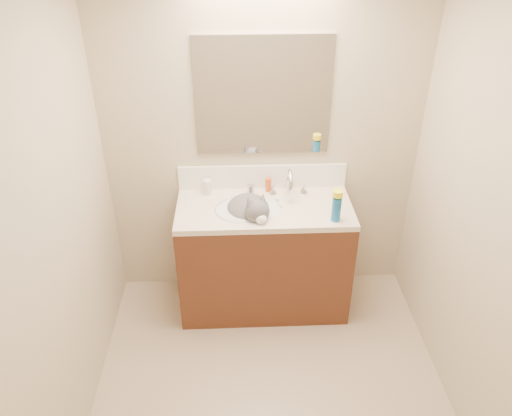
{
  "coord_description": "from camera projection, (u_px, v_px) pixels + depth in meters",
  "views": [
    {
      "loc": [
        -0.19,
        -1.91,
        2.64
      ],
      "look_at": [
        -0.06,
        0.92,
        0.88
      ],
      "focal_mm": 35.0,
      "sensor_mm": 36.0,
      "label": 1
    }
  ],
  "objects": [
    {
      "name": "silver_jar",
      "position": [
        251.0,
        189.0,
        3.54
      ],
      "size": [
        0.07,
        0.07,
        0.06
      ],
      "primitive_type": "cylinder",
      "rotation": [
        0.0,
        0.0,
        -0.34
      ],
      "color": "#B7B7BC",
      "rests_on": "counter_slab"
    },
    {
      "name": "mirror",
      "position": [
        263.0,
        97.0,
        3.26
      ],
      "size": [
        0.9,
        0.02,
        0.8
      ],
      "primitive_type": "cube",
      "color": "white",
      "rests_on": "room_shell"
    },
    {
      "name": "spray_cap",
      "position": [
        338.0,
        194.0,
        3.15
      ],
      "size": [
        0.09,
        0.09,
        0.04
      ],
      "primitive_type": "cylinder",
      "rotation": [
        0.0,
        0.0,
        0.43
      ],
      "color": "yellow",
      "rests_on": "spray_can"
    },
    {
      "name": "basin",
      "position": [
        247.0,
        218.0,
        3.4
      ],
      "size": [
        0.45,
        0.36,
        0.14
      ],
      "primitive_type": "ellipsoid",
      "color": "silver",
      "rests_on": "vanity_cabinet"
    },
    {
      "name": "amber_bottle",
      "position": [
        268.0,
        185.0,
        3.55
      ],
      "size": [
        0.05,
        0.05,
        0.1
      ],
      "primitive_type": "cylinder",
      "rotation": [
        0.0,
        0.0,
        0.3
      ],
      "color": "#D05018",
      "rests_on": "counter_slab"
    },
    {
      "name": "counter_slab",
      "position": [
        264.0,
        209.0,
        3.41
      ],
      "size": [
        1.2,
        0.55,
        0.04
      ],
      "primitive_type": "cube",
      "color": "beige",
      "rests_on": "vanity_cabinet"
    },
    {
      "name": "room_shell",
      "position": [
        278.0,
        201.0,
        2.24
      ],
      "size": [
        2.24,
        2.54,
        2.52
      ],
      "color": "tan",
      "rests_on": "ground"
    },
    {
      "name": "backsplash",
      "position": [
        262.0,
        177.0,
        3.57
      ],
      "size": [
        1.2,
        0.02,
        0.18
      ],
      "primitive_type": "cube",
      "color": "white",
      "rests_on": "counter_slab"
    },
    {
      "name": "pill_bottle",
      "position": [
        208.0,
        187.0,
        3.52
      ],
      "size": [
        0.07,
        0.07,
        0.11
      ],
      "primitive_type": "cylinder",
      "rotation": [
        0.0,
        0.0,
        0.12
      ],
      "color": "silver",
      "rests_on": "counter_slab"
    },
    {
      "name": "vanity_cabinet",
      "position": [
        264.0,
        259.0,
        3.63
      ],
      "size": [
        1.2,
        0.55,
        0.82
      ],
      "primitive_type": "cube",
      "color": "#4B2414",
      "rests_on": "ground"
    },
    {
      "name": "pill_label",
      "position": [
        208.0,
        188.0,
        3.52
      ],
      "size": [
        0.06,
        0.06,
        0.04
      ],
      "primitive_type": "cylinder",
      "rotation": [
        0.0,
        0.0,
        0.12
      ],
      "color": "#CF4A22",
      "rests_on": "pill_bottle"
    },
    {
      "name": "faucet",
      "position": [
        289.0,
        185.0,
        3.48
      ],
      "size": [
        0.28,
        0.2,
        0.21
      ],
      "color": "silver",
      "rests_on": "counter_slab"
    },
    {
      "name": "toothbrush_head",
      "position": [
        278.0,
        201.0,
        3.45
      ],
      "size": [
        0.02,
        0.03,
        0.01
      ],
      "primitive_type": "cube",
      "rotation": [
        0.0,
        0.0,
        0.23
      ],
      "color": "#5D9AC6",
      "rests_on": "counter_slab"
    },
    {
      "name": "spray_can",
      "position": [
        336.0,
        209.0,
        3.21
      ],
      "size": [
        0.08,
        0.08,
        0.17
      ],
      "primitive_type": "cylinder",
      "rotation": [
        0.0,
        0.0,
        0.43
      ],
      "color": "#1762A5",
      "rests_on": "counter_slab"
    },
    {
      "name": "toothbrush",
      "position": [
        278.0,
        201.0,
        3.45
      ],
      "size": [
        0.05,
        0.15,
        0.01
      ],
      "primitive_type": "cube",
      "rotation": [
        0.0,
        0.0,
        0.23
      ],
      "color": "silver",
      "rests_on": "counter_slab"
    },
    {
      "name": "ground",
      "position": [
        273.0,
        411.0,
        3.02
      ],
      "size": [
        2.5,
        2.5,
        0.0
      ],
      "primitive_type": "plane",
      "color": "tan",
      "rests_on": "ground"
    },
    {
      "name": "cat",
      "position": [
        250.0,
        212.0,
        3.38
      ],
      "size": [
        0.43,
        0.47,
        0.33
      ],
      "rotation": [
        0.0,
        0.0,
        0.36
      ],
      "color": "#524F52",
      "rests_on": "basin"
    }
  ]
}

